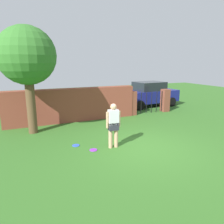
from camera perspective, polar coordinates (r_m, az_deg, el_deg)
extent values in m
plane|color=#336623|center=(7.83, 8.78, -9.53)|extent=(40.00, 40.00, 0.00)
cube|color=brown|center=(11.13, -10.52, 1.88)|extent=(6.77, 0.50, 1.73)
cylinder|color=brown|center=(9.64, -21.11, 2.23)|extent=(0.38, 0.38, 2.64)
sphere|color=#337028|center=(9.50, -22.12, 14.00)|extent=(2.39, 2.39, 2.39)
cylinder|color=tan|center=(7.59, -0.42, -6.68)|extent=(0.14, 0.14, 0.85)
cylinder|color=tan|center=(7.67, 1.12, -6.47)|extent=(0.14, 0.14, 0.85)
cube|color=#2D2D38|center=(7.51, 0.36, -3.88)|extent=(0.37, 0.23, 0.28)
cube|color=silver|center=(7.42, 0.36, -1.48)|extent=(0.37, 0.23, 0.55)
sphere|color=tan|center=(7.33, 0.37, 1.43)|extent=(0.22, 0.22, 0.22)
cylinder|color=tan|center=(7.36, -1.27, -2.20)|extent=(0.09, 0.09, 0.58)
cylinder|color=tan|center=(7.52, 1.96, -1.87)|extent=(0.09, 0.09, 0.58)
cube|color=brown|center=(12.40, 5.39, 2.40)|extent=(0.44, 0.44, 1.40)
cube|color=brown|center=(13.71, 14.19, 3.08)|extent=(0.44, 0.44, 1.40)
cylinder|color=black|center=(12.54, 6.47, 2.26)|extent=(0.04, 0.04, 1.30)
cylinder|color=black|center=(12.73, 7.91, 2.38)|extent=(0.04, 0.04, 1.30)
cylinder|color=black|center=(12.93, 9.31, 2.49)|extent=(0.04, 0.04, 1.30)
cylinder|color=black|center=(13.13, 10.67, 2.60)|extent=(0.04, 0.04, 1.30)
cylinder|color=black|center=(13.34, 11.99, 2.70)|extent=(0.04, 0.04, 1.30)
cylinder|color=black|center=(13.55, 13.27, 2.80)|extent=(0.04, 0.04, 1.30)
cube|color=navy|center=(15.17, 9.96, 4.29)|extent=(4.33, 2.04, 0.80)
cube|color=#1E2328|center=(15.08, 10.07, 6.92)|extent=(2.12, 1.66, 0.60)
cylinder|color=black|center=(16.73, 11.80, 3.64)|extent=(0.66, 0.27, 0.64)
cylinder|color=black|center=(15.49, 15.83, 2.67)|extent=(0.66, 0.27, 0.64)
cylinder|color=black|center=(15.14, 3.84, 2.91)|extent=(0.66, 0.27, 0.64)
cylinder|color=black|center=(13.75, 7.60, 1.78)|extent=(0.66, 0.27, 0.64)
cylinder|color=blue|center=(8.03, -9.76, -8.92)|extent=(0.27, 0.27, 0.02)
cylinder|color=purple|center=(7.56, -5.09, -10.20)|extent=(0.27, 0.27, 0.02)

